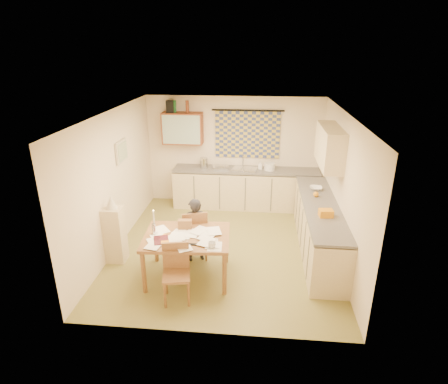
# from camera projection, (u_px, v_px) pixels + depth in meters

# --- Properties ---
(floor) EXTENTS (4.00, 4.50, 0.02)m
(floor) POSITION_uv_depth(u_px,v_px,m) (225.00, 248.00, 7.02)
(floor) COLOR olive
(floor) RESTS_ON ground
(ceiling) EXTENTS (4.00, 4.50, 0.02)m
(ceiling) POSITION_uv_depth(u_px,v_px,m) (225.00, 113.00, 6.09)
(ceiling) COLOR white
(ceiling) RESTS_ON floor
(wall_back) EXTENTS (4.00, 0.02, 2.50)m
(wall_back) POSITION_uv_depth(u_px,v_px,m) (234.00, 151.00, 8.65)
(wall_back) COLOR beige
(wall_back) RESTS_ON floor
(wall_front) EXTENTS (4.00, 0.02, 2.50)m
(wall_front) POSITION_uv_depth(u_px,v_px,m) (207.00, 251.00, 4.46)
(wall_front) COLOR beige
(wall_front) RESTS_ON floor
(wall_left) EXTENTS (0.02, 4.50, 2.50)m
(wall_left) POSITION_uv_depth(u_px,v_px,m) (114.00, 181.00, 6.74)
(wall_left) COLOR beige
(wall_left) RESTS_ON floor
(wall_right) EXTENTS (0.02, 4.50, 2.50)m
(wall_right) POSITION_uv_depth(u_px,v_px,m) (342.00, 189.00, 6.37)
(wall_right) COLOR beige
(wall_right) RESTS_ON floor
(window_blind) EXTENTS (1.45, 0.03, 1.05)m
(window_blind) POSITION_uv_depth(u_px,v_px,m) (247.00, 135.00, 8.44)
(window_blind) COLOR navy
(window_blind) RESTS_ON wall_back
(curtain_rod) EXTENTS (1.60, 0.04, 0.04)m
(curtain_rod) POSITION_uv_depth(u_px,v_px,m) (248.00, 110.00, 8.22)
(curtain_rod) COLOR black
(curtain_rod) RESTS_ON wall_back
(wall_cabinet) EXTENTS (0.90, 0.34, 0.70)m
(wall_cabinet) POSITION_uv_depth(u_px,v_px,m) (183.00, 128.00, 8.38)
(wall_cabinet) COLOR maroon
(wall_cabinet) RESTS_ON wall_back
(wall_cabinet_glass) EXTENTS (0.84, 0.02, 0.64)m
(wall_cabinet_glass) POSITION_uv_depth(u_px,v_px,m) (181.00, 130.00, 8.23)
(wall_cabinet_glass) COLOR #99B2A5
(wall_cabinet_glass) RESTS_ON wall_back
(upper_cabinet_right) EXTENTS (0.34, 1.30, 0.70)m
(upper_cabinet_right) POSITION_uv_depth(u_px,v_px,m) (330.00, 146.00, 6.68)
(upper_cabinet_right) COLOR #CEB989
(upper_cabinet_right) RESTS_ON wall_right
(framed_print) EXTENTS (0.04, 0.50, 0.40)m
(framed_print) POSITION_uv_depth(u_px,v_px,m) (121.00, 151.00, 6.94)
(framed_print) COLOR beige
(framed_print) RESTS_ON wall_left
(print_canvas) EXTENTS (0.01, 0.42, 0.32)m
(print_canvas) POSITION_uv_depth(u_px,v_px,m) (123.00, 151.00, 6.94)
(print_canvas) COLOR beige
(print_canvas) RESTS_ON wall_left
(counter_back) EXTENTS (3.30, 0.62, 0.92)m
(counter_back) POSITION_uv_depth(u_px,v_px,m) (246.00, 189.00, 8.63)
(counter_back) COLOR #CEB989
(counter_back) RESTS_ON floor
(counter_right) EXTENTS (0.62, 2.95, 0.92)m
(counter_right) POSITION_uv_depth(u_px,v_px,m) (319.00, 228.00, 6.77)
(counter_right) COLOR #CEB989
(counter_right) RESTS_ON floor
(stove) EXTENTS (0.57, 0.57, 0.88)m
(stove) POSITION_uv_depth(u_px,v_px,m) (327.00, 258.00, 5.85)
(stove) COLOR white
(stove) RESTS_ON floor
(sink) EXTENTS (0.62, 0.54, 0.10)m
(sink) POSITION_uv_depth(u_px,v_px,m) (244.00, 171.00, 8.47)
(sink) COLOR silver
(sink) RESTS_ON counter_back
(tap) EXTENTS (0.04, 0.04, 0.28)m
(tap) POSITION_uv_depth(u_px,v_px,m) (243.00, 161.00, 8.58)
(tap) COLOR silver
(tap) RESTS_ON counter_back
(dish_rack) EXTENTS (0.40, 0.35, 0.06)m
(dish_rack) POSITION_uv_depth(u_px,v_px,m) (220.00, 167.00, 8.50)
(dish_rack) COLOR silver
(dish_rack) RESTS_ON counter_back
(kettle) EXTENTS (0.21, 0.21, 0.24)m
(kettle) POSITION_uv_depth(u_px,v_px,m) (204.00, 163.00, 8.50)
(kettle) COLOR silver
(kettle) RESTS_ON counter_back
(mixing_bowl) EXTENTS (0.31, 0.31, 0.16)m
(mixing_bowl) POSITION_uv_depth(u_px,v_px,m) (270.00, 167.00, 8.38)
(mixing_bowl) COLOR white
(mixing_bowl) RESTS_ON counter_back
(soap_bottle) EXTENTS (0.12, 0.12, 0.18)m
(soap_bottle) POSITION_uv_depth(u_px,v_px,m) (260.00, 165.00, 8.44)
(soap_bottle) COLOR white
(soap_bottle) RESTS_ON counter_back
(bowl) EXTENTS (0.26, 0.26, 0.06)m
(bowl) POSITION_uv_depth(u_px,v_px,m) (316.00, 188.00, 7.25)
(bowl) COLOR white
(bowl) RESTS_ON counter_right
(orange_bag) EXTENTS (0.24, 0.18, 0.12)m
(orange_bag) POSITION_uv_depth(u_px,v_px,m) (326.00, 213.00, 6.10)
(orange_bag) COLOR orange
(orange_bag) RESTS_ON counter_right
(fruit_orange) EXTENTS (0.10, 0.10, 0.10)m
(fruit_orange) POSITION_uv_depth(u_px,v_px,m) (316.00, 194.00, 6.90)
(fruit_orange) COLOR orange
(fruit_orange) RESTS_ON counter_right
(speaker) EXTENTS (0.18, 0.22, 0.26)m
(speaker) POSITION_uv_depth(u_px,v_px,m) (170.00, 106.00, 8.23)
(speaker) COLOR black
(speaker) RESTS_ON wall_cabinet
(bottle_green) EXTENTS (0.08, 0.08, 0.26)m
(bottle_green) POSITION_uv_depth(u_px,v_px,m) (175.00, 106.00, 8.22)
(bottle_green) COLOR #195926
(bottle_green) RESTS_ON wall_cabinet
(bottle_brown) EXTENTS (0.08, 0.08, 0.26)m
(bottle_brown) POSITION_uv_depth(u_px,v_px,m) (187.00, 107.00, 8.20)
(bottle_brown) COLOR maroon
(bottle_brown) RESTS_ON wall_cabinet
(dining_table) EXTENTS (1.40, 1.10, 0.75)m
(dining_table) POSITION_uv_depth(u_px,v_px,m) (188.00, 256.00, 6.00)
(dining_table) COLOR brown
(dining_table) RESTS_ON floor
(chair_far) EXTENTS (0.54, 0.54, 0.94)m
(chair_far) POSITION_uv_depth(u_px,v_px,m) (194.00, 243.00, 6.58)
(chair_far) COLOR brown
(chair_far) RESTS_ON floor
(chair_near) EXTENTS (0.46, 0.46, 0.87)m
(chair_near) POSITION_uv_depth(u_px,v_px,m) (177.00, 284.00, 5.49)
(chair_near) COLOR brown
(chair_near) RESTS_ON floor
(person) EXTENTS (0.62, 0.58, 1.16)m
(person) POSITION_uv_depth(u_px,v_px,m) (195.00, 230.00, 6.42)
(person) COLOR black
(person) RESTS_ON floor
(shelf_stand) EXTENTS (0.32, 0.30, 1.00)m
(shelf_stand) POSITION_uv_depth(u_px,v_px,m) (115.00, 235.00, 6.42)
(shelf_stand) COLOR #CEB989
(shelf_stand) RESTS_ON floor
(lampshade) EXTENTS (0.20, 0.20, 0.22)m
(lampshade) POSITION_uv_depth(u_px,v_px,m) (111.00, 202.00, 6.20)
(lampshade) COLOR beige
(lampshade) RESTS_ON shelf_stand
(letter_rack) EXTENTS (0.23, 0.13, 0.16)m
(letter_rack) POSITION_uv_depth(u_px,v_px,m) (185.00, 224.00, 6.06)
(letter_rack) COLOR brown
(letter_rack) RESTS_ON dining_table
(mug) EXTENTS (0.15, 0.15, 0.09)m
(mug) POSITION_uv_depth(u_px,v_px,m) (212.00, 245.00, 5.51)
(mug) COLOR white
(mug) RESTS_ON dining_table
(magazine) EXTENTS (0.39, 0.42, 0.03)m
(magazine) POSITION_uv_depth(u_px,v_px,m) (154.00, 241.00, 5.67)
(magazine) COLOR maroon
(magazine) RESTS_ON dining_table
(book) EXTENTS (0.36, 0.38, 0.02)m
(book) POSITION_uv_depth(u_px,v_px,m) (159.00, 238.00, 5.79)
(book) COLOR orange
(book) RESTS_ON dining_table
(orange_box) EXTENTS (0.14, 0.11, 0.04)m
(orange_box) POSITION_uv_depth(u_px,v_px,m) (165.00, 243.00, 5.61)
(orange_box) COLOR orange
(orange_box) RESTS_ON dining_table
(eyeglasses) EXTENTS (0.13, 0.05, 0.02)m
(eyeglasses) POSITION_uv_depth(u_px,v_px,m) (192.00, 244.00, 5.59)
(eyeglasses) COLOR black
(eyeglasses) RESTS_ON dining_table
(candle_holder) EXTENTS (0.06, 0.06, 0.18)m
(candle_holder) POSITION_uv_depth(u_px,v_px,m) (154.00, 229.00, 5.88)
(candle_holder) COLOR silver
(candle_holder) RESTS_ON dining_table
(candle) EXTENTS (0.03, 0.03, 0.22)m
(candle) POSITION_uv_depth(u_px,v_px,m) (154.00, 217.00, 5.83)
(candle) COLOR white
(candle) RESTS_ON dining_table
(candle_flame) EXTENTS (0.02, 0.02, 0.02)m
(candle_flame) POSITION_uv_depth(u_px,v_px,m) (153.00, 211.00, 5.75)
(candle_flame) COLOR #FFCC66
(candle_flame) RESTS_ON dining_table
(papers) EXTENTS (1.22, 0.89, 0.03)m
(papers) POSITION_uv_depth(u_px,v_px,m) (184.00, 238.00, 5.77)
(papers) COLOR white
(papers) RESTS_ON dining_table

